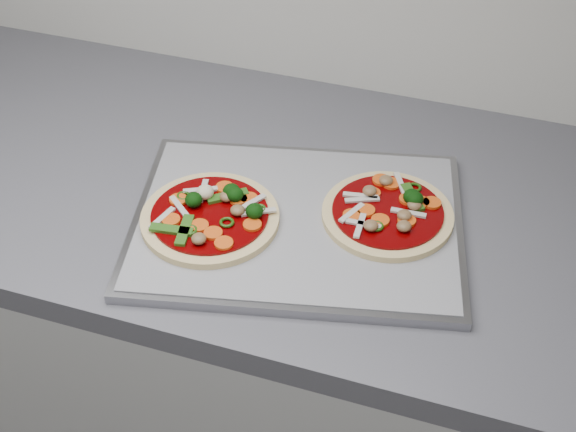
% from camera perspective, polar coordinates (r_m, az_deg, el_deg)
% --- Properties ---
extents(countertop, '(3.60, 0.60, 0.04)m').
position_cam_1_polar(countertop, '(1.15, 17.03, -2.55)').
color(countertop, '#595960').
rests_on(countertop, base_cabinet).
extents(baking_tray, '(0.51, 0.42, 0.01)m').
position_cam_1_polar(baking_tray, '(1.10, 0.66, -0.55)').
color(baking_tray, gray).
rests_on(baking_tray, countertop).
extents(parchment, '(0.49, 0.40, 0.00)m').
position_cam_1_polar(parchment, '(1.09, 0.67, -0.23)').
color(parchment, gray).
rests_on(parchment, baking_tray).
extents(pizza_left, '(0.25, 0.25, 0.03)m').
position_cam_1_polar(pizza_left, '(1.09, -5.45, 0.07)').
color(pizza_left, beige).
rests_on(pizza_left, parchment).
extents(pizza_right, '(0.21, 0.21, 0.03)m').
position_cam_1_polar(pizza_right, '(1.10, 7.20, 0.30)').
color(pizza_right, beige).
rests_on(pizza_right, parchment).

